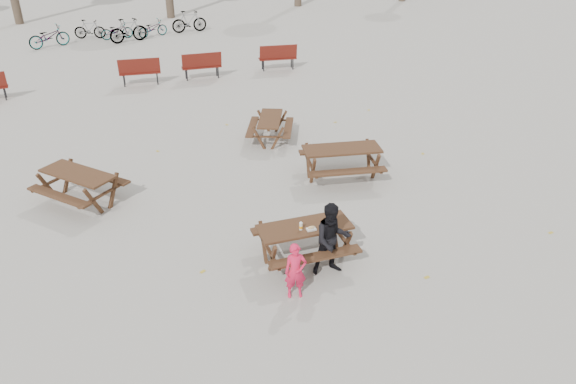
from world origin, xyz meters
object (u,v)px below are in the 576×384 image
object	(u,v)px
soda_bottle	(301,226)
picnic_table_east	(341,163)
child	(296,271)
picnic_table_far	(270,129)
adult	(332,239)
picnic_table_north	(80,188)
food_tray	(311,229)
main_picnic_table	(305,234)

from	to	relation	value
soda_bottle	picnic_table_east	xyz separation A→B (m)	(2.23, 3.14, -0.44)
soda_bottle	child	size ratio (longest dim) A/B	0.16
child	picnic_table_far	size ratio (longest dim) A/B	0.69
adult	picnic_table_east	xyz separation A→B (m)	(1.77, 3.58, -0.32)
picnic_table_east	picnic_table_far	bearing A→B (deg)	117.75
picnic_table_north	food_tray	bearing A→B (deg)	4.76
food_tray	picnic_table_north	xyz separation A→B (m)	(-4.18, 3.99, -0.40)
child	adult	distance (m)	1.02
food_tray	picnic_table_east	xyz separation A→B (m)	(2.04, 3.22, -0.38)
soda_bottle	child	bearing A→B (deg)	-115.17
child	picnic_table_far	distance (m)	7.15
main_picnic_table	food_tray	world-z (taller)	food_tray
picnic_table_east	food_tray	bearing A→B (deg)	-113.17
picnic_table_far	child	bearing A→B (deg)	-171.11
food_tray	picnic_table_east	size ratio (longest dim) A/B	0.09
main_picnic_table	picnic_table_north	size ratio (longest dim) A/B	1.00
picnic_table_north	picnic_table_far	bearing A→B (deg)	70.44
child	adult	xyz separation A→B (m)	(0.88, 0.46, 0.19)
picnic_table_east	picnic_table_far	distance (m)	3.06
main_picnic_table	picnic_table_far	distance (m)	6.05
soda_bottle	picnic_table_far	world-z (taller)	soda_bottle
adult	picnic_table_far	xyz separation A→B (m)	(0.80, 6.48, -0.40)
soda_bottle	picnic_table_east	size ratio (longest dim) A/B	0.09
main_picnic_table	food_tray	size ratio (longest dim) A/B	10.00
soda_bottle	picnic_table_north	world-z (taller)	soda_bottle
main_picnic_table	picnic_table_north	distance (m)	5.62
food_tray	adult	world-z (taller)	adult
main_picnic_table	adult	bearing A→B (deg)	-57.92
food_tray	adult	distance (m)	0.46
food_tray	child	distance (m)	1.06
adult	soda_bottle	bearing A→B (deg)	140.99
adult	picnic_table_east	bearing A→B (deg)	68.73
food_tray	picnic_table_north	size ratio (longest dim) A/B	0.10
main_picnic_table	adult	size ratio (longest dim) A/B	1.23
child	picnic_table_north	bearing A→B (deg)	136.82
soda_bottle	picnic_table_far	distance (m)	6.19
child	main_picnic_table	bearing A→B (deg)	71.95
main_picnic_table	adult	world-z (taller)	adult
main_picnic_table	soda_bottle	size ratio (longest dim) A/B	10.59
food_tray	child	size ratio (longest dim) A/B	0.17
adult	main_picnic_table	bearing A→B (deg)	127.08
picnic_table_north	picnic_table_far	distance (m)	5.67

